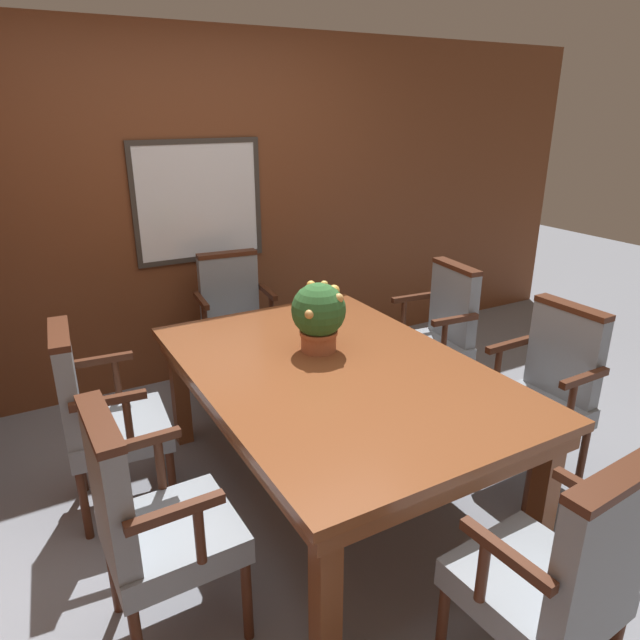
{
  "coord_description": "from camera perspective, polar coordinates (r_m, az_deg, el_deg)",
  "views": [
    {
      "loc": [
        -1.22,
        -2.13,
        1.94
      ],
      "look_at": [
        0.11,
        0.21,
        0.93
      ],
      "focal_mm": 32.0,
      "sensor_mm": 36.0,
      "label": 1
    }
  ],
  "objects": [
    {
      "name": "chair_right_far",
      "position": [
        3.83,
        11.55,
        -1.22
      ],
      "size": [
        0.51,
        0.53,
        0.99
      ],
      "rotation": [
        0.0,
        0.0,
        -1.67
      ],
      "color": "#472314",
      "rests_on": "ground_plane"
    },
    {
      "name": "dining_table",
      "position": [
        2.87,
        1.48,
        -6.28
      ],
      "size": [
        1.32,
        1.95,
        0.73
      ],
      "color": "brown",
      "rests_on": "ground_plane"
    },
    {
      "name": "chair_left_far",
      "position": [
        3.0,
        -21.15,
        -8.66
      ],
      "size": [
        0.51,
        0.53,
        0.99
      ],
      "rotation": [
        0.0,
        0.0,
        1.48
      ],
      "color": "#472314",
      "rests_on": "ground_plane"
    },
    {
      "name": "ground_plane",
      "position": [
        3.13,
        0.15,
        -17.73
      ],
      "size": [
        14.0,
        14.0,
        0.0
      ],
      "primitive_type": "plane",
      "color": "gray"
    },
    {
      "name": "wall_back",
      "position": [
        4.21,
        -12.49,
        10.35
      ],
      "size": [
        7.2,
        0.08,
        2.45
      ],
      "color": "brown",
      "rests_on": "ground_plane"
    },
    {
      "name": "potted_plant",
      "position": [
        2.95,
        -0.13,
        0.58
      ],
      "size": [
        0.29,
        0.29,
        0.37
      ],
      "color": "#B2603D",
      "rests_on": "dining_table"
    },
    {
      "name": "chair_head_near",
      "position": [
        2.12,
        22.72,
        -22.46
      ],
      "size": [
        0.53,
        0.5,
        0.99
      ],
      "rotation": [
        0.0,
        0.0,
        3.21
      ],
      "color": "#472314",
      "rests_on": "ground_plane"
    },
    {
      "name": "chair_head_far",
      "position": [
        4.04,
        -8.51,
        0.17
      ],
      "size": [
        0.53,
        0.51,
        0.99
      ],
      "rotation": [
        0.0,
        0.0,
        -0.1
      ],
      "color": "#472314",
      "rests_on": "ground_plane"
    },
    {
      "name": "chair_left_near",
      "position": [
        2.26,
        -16.67,
        -18.46
      ],
      "size": [
        0.48,
        0.51,
        0.99
      ],
      "rotation": [
        0.0,
        0.0,
        1.59
      ],
      "color": "#472314",
      "rests_on": "ground_plane"
    },
    {
      "name": "chair_right_near",
      "position": [
        3.24,
        21.58,
        -6.44
      ],
      "size": [
        0.48,
        0.51,
        0.99
      ],
      "rotation": [
        0.0,
        0.0,
        -1.56
      ],
      "color": "#472314",
      "rests_on": "ground_plane"
    }
  ]
}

